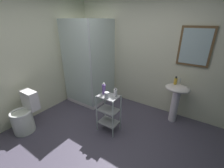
{
  "coord_description": "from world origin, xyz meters",
  "views": [
    {
      "loc": [
        1.18,
        -1.37,
        1.97
      ],
      "look_at": [
        -0.16,
        0.64,
        0.93
      ],
      "focal_mm": 23.9,
      "sensor_mm": 36.0,
      "label": 1
    }
  ],
  "objects_px": {
    "shower_stall": "(91,84)",
    "rinse_cup": "(107,95)",
    "pedestal_sink": "(176,96)",
    "storage_cart": "(109,111)",
    "conditioner_bottle_purple": "(104,89)",
    "lotion_bottle_white": "(115,93)",
    "toilet": "(25,116)",
    "hand_soap_bottle": "(176,81)"
  },
  "relations": [
    {
      "from": "conditioner_bottle_purple",
      "to": "lotion_bottle_white",
      "type": "bearing_deg",
      "value": 8.89
    },
    {
      "from": "toilet",
      "to": "storage_cart",
      "type": "bearing_deg",
      "value": 33.38
    },
    {
      "from": "lotion_bottle_white",
      "to": "conditioner_bottle_purple",
      "type": "height_order",
      "value": "conditioner_bottle_purple"
    },
    {
      "from": "conditioner_bottle_purple",
      "to": "toilet",
      "type": "bearing_deg",
      "value": -143.55
    },
    {
      "from": "rinse_cup",
      "to": "lotion_bottle_white",
      "type": "bearing_deg",
      "value": 55.04
    },
    {
      "from": "toilet",
      "to": "rinse_cup",
      "type": "relative_size",
      "value": 7.08
    },
    {
      "from": "storage_cart",
      "to": "rinse_cup",
      "type": "distance_m",
      "value": 0.37
    },
    {
      "from": "shower_stall",
      "to": "lotion_bottle_white",
      "type": "relative_size",
      "value": 12.83
    },
    {
      "from": "conditioner_bottle_purple",
      "to": "shower_stall",
      "type": "bearing_deg",
      "value": 143.79
    },
    {
      "from": "conditioner_bottle_purple",
      "to": "rinse_cup",
      "type": "height_order",
      "value": "conditioner_bottle_purple"
    },
    {
      "from": "shower_stall",
      "to": "storage_cart",
      "type": "distance_m",
      "value": 1.26
    },
    {
      "from": "shower_stall",
      "to": "toilet",
      "type": "bearing_deg",
      "value": -100.06
    },
    {
      "from": "pedestal_sink",
      "to": "lotion_bottle_white",
      "type": "bearing_deg",
      "value": -131.68
    },
    {
      "from": "conditioner_bottle_purple",
      "to": "rinse_cup",
      "type": "distance_m",
      "value": 0.17
    },
    {
      "from": "pedestal_sink",
      "to": "storage_cart",
      "type": "bearing_deg",
      "value": -133.55
    },
    {
      "from": "shower_stall",
      "to": "hand_soap_bottle",
      "type": "distance_m",
      "value": 1.99
    },
    {
      "from": "shower_stall",
      "to": "storage_cart",
      "type": "relative_size",
      "value": 2.7
    },
    {
      "from": "shower_stall",
      "to": "toilet",
      "type": "xyz_separation_m",
      "value": [
        -0.28,
        -1.57,
        -0.15
      ]
    },
    {
      "from": "shower_stall",
      "to": "hand_soap_bottle",
      "type": "xyz_separation_m",
      "value": [
        1.92,
        0.33,
        0.41
      ]
    },
    {
      "from": "conditioner_bottle_purple",
      "to": "storage_cart",
      "type": "bearing_deg",
      "value": -10.54
    },
    {
      "from": "shower_stall",
      "to": "rinse_cup",
      "type": "xyz_separation_m",
      "value": [
        1.06,
        -0.78,
        0.33
      ]
    },
    {
      "from": "shower_stall",
      "to": "storage_cart",
      "type": "xyz_separation_m",
      "value": [
        1.04,
        -0.7,
        -0.03
      ]
    },
    {
      "from": "hand_soap_bottle",
      "to": "rinse_cup",
      "type": "height_order",
      "value": "hand_soap_bottle"
    },
    {
      "from": "rinse_cup",
      "to": "storage_cart",
      "type": "bearing_deg",
      "value": 103.32
    },
    {
      "from": "lotion_bottle_white",
      "to": "shower_stall",
      "type": "bearing_deg",
      "value": 150.78
    },
    {
      "from": "pedestal_sink",
      "to": "lotion_bottle_white",
      "type": "relative_size",
      "value": 5.2
    },
    {
      "from": "pedestal_sink",
      "to": "lotion_bottle_white",
      "type": "distance_m",
      "value": 1.28
    },
    {
      "from": "hand_soap_bottle",
      "to": "shower_stall",
      "type": "bearing_deg",
      "value": -170.37
    },
    {
      "from": "storage_cart",
      "to": "conditioner_bottle_purple",
      "type": "bearing_deg",
      "value": 169.46
    },
    {
      "from": "shower_stall",
      "to": "conditioner_bottle_purple",
      "type": "height_order",
      "value": "shower_stall"
    },
    {
      "from": "toilet",
      "to": "lotion_bottle_white",
      "type": "distance_m",
      "value": 1.77
    },
    {
      "from": "pedestal_sink",
      "to": "toilet",
      "type": "relative_size",
      "value": 1.07
    },
    {
      "from": "pedestal_sink",
      "to": "hand_soap_bottle",
      "type": "distance_m",
      "value": 0.31
    },
    {
      "from": "lotion_bottle_white",
      "to": "conditioner_bottle_purple",
      "type": "distance_m",
      "value": 0.23
    },
    {
      "from": "shower_stall",
      "to": "toilet",
      "type": "distance_m",
      "value": 1.6
    },
    {
      "from": "conditioner_bottle_purple",
      "to": "hand_soap_bottle",
      "type": "bearing_deg",
      "value": 45.32
    },
    {
      "from": "lotion_bottle_white",
      "to": "rinse_cup",
      "type": "height_order",
      "value": "lotion_bottle_white"
    },
    {
      "from": "storage_cart",
      "to": "conditioner_bottle_purple",
      "type": "distance_m",
      "value": 0.41
    },
    {
      "from": "shower_stall",
      "to": "pedestal_sink",
      "type": "relative_size",
      "value": 2.47
    },
    {
      "from": "shower_stall",
      "to": "rinse_cup",
      "type": "relative_size",
      "value": 18.63
    },
    {
      "from": "shower_stall",
      "to": "toilet",
      "type": "relative_size",
      "value": 2.63
    },
    {
      "from": "pedestal_sink",
      "to": "hand_soap_bottle",
      "type": "bearing_deg",
      "value": 154.87
    }
  ]
}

